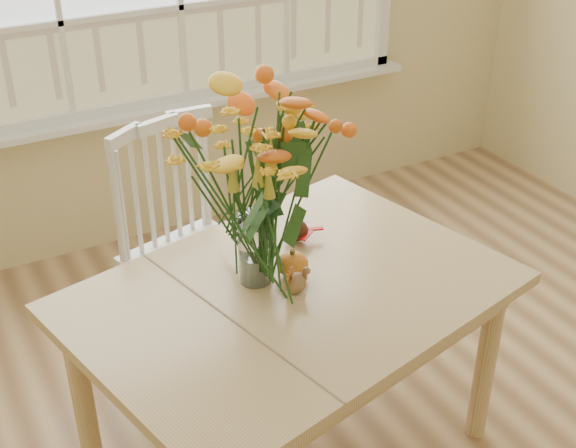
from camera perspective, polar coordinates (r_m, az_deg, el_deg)
dining_table at (r=2.43m, az=0.23°, el=-6.56°), size 1.48×1.20×0.70m
windsor_chair at (r=2.96m, az=-7.83°, el=-0.94°), size 0.55×0.54×0.97m
flower_vase at (r=2.24m, az=-2.61°, el=3.13°), size 0.48×0.48×0.57m
pumpkin at (r=2.41m, az=0.34°, el=-3.09°), size 0.10×0.10×0.08m
turkey_figurine at (r=2.33m, az=0.58°, el=-4.40°), size 0.10×0.09×0.10m
dark_gourd at (r=2.59m, az=0.60°, el=-0.55°), size 0.12×0.08×0.07m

